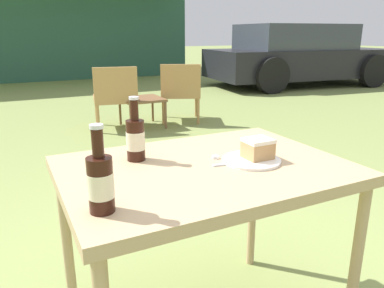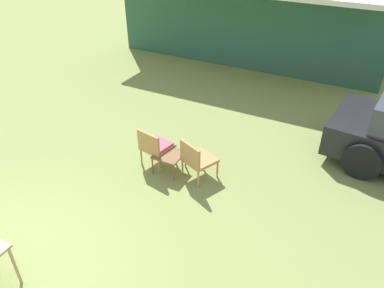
# 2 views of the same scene
# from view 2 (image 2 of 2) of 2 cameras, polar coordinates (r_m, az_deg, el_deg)

# --- Properties ---
(cabin_building) EXTENTS (8.18, 4.75, 2.95)m
(cabin_building) POSITION_cam_2_polar(r_m,az_deg,el_deg) (13.11, 10.27, 19.94)
(cabin_building) COLOR #2D5B47
(cabin_building) RESTS_ON ground_plane
(wicker_chair_cushioned) EXTENTS (0.60, 0.60, 0.79)m
(wicker_chair_cushioned) POSITION_cam_2_polar(r_m,az_deg,el_deg) (7.16, -5.63, -0.22)
(wicker_chair_cushioned) COLOR #B2844C
(wicker_chair_cushioned) RESTS_ON ground_plane
(wicker_chair_plain) EXTENTS (0.68, 0.68, 0.79)m
(wicker_chair_plain) POSITION_cam_2_polar(r_m,az_deg,el_deg) (6.78, 0.69, -2.17)
(wicker_chair_plain) COLOR #B2844C
(wicker_chair_plain) RESTS_ON ground_plane
(garden_side_table) EXTENTS (0.51, 0.51, 0.37)m
(garden_side_table) POSITION_cam_2_polar(r_m,az_deg,el_deg) (7.04, -3.52, -1.81)
(garden_side_table) COLOR brown
(garden_side_table) RESTS_ON ground_plane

